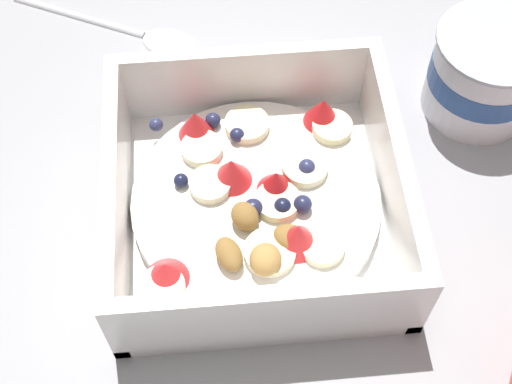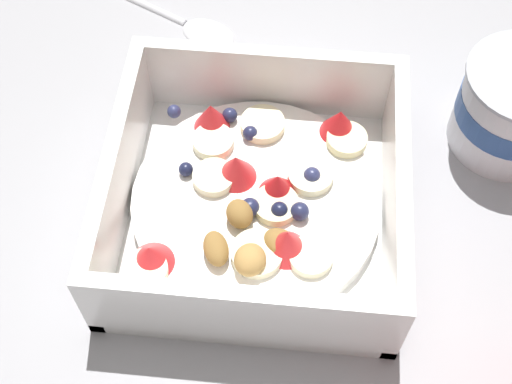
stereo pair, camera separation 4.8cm
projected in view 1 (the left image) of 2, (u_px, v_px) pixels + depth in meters
name	position (u px, v px, depth m)	size (l,w,h in m)	color
ground_plane	(245.00, 230.00, 0.50)	(2.40, 2.40, 0.00)	#9E9EA3
fruit_bowl	(256.00, 198.00, 0.48)	(0.20, 0.20, 0.07)	white
spoon	(140.00, 32.00, 0.59)	(0.09, 0.16, 0.01)	silver
yogurt_cup	(485.00, 73.00, 0.53)	(0.09, 0.09, 0.07)	white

